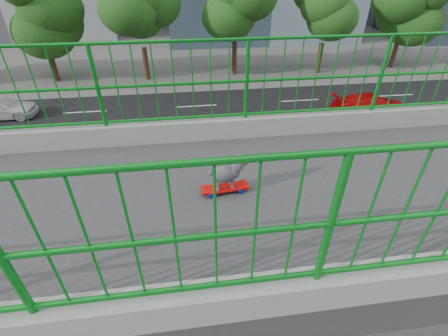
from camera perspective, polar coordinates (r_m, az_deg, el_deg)
The scene contains 12 objects.
road at distance 18.29m, azimuth -3.89°, elevation 3.94°, with size 18.00×90.00×0.02m, color black.
footbridge at distance 4.98m, azimuth 6.20°, elevation -20.52°, with size 3.00×24.00×7.00m.
railing at distance 3.55m, azimuth 8.17°, elevation -1.63°, with size 3.00×24.00×1.42m.
street_trees at distance 29.19m, azimuth -4.20°, elevation 25.43°, with size 5.30×60.40×7.26m.
skateboard at distance 3.60m, azimuth 0.13°, elevation -3.75°, with size 0.21×0.56×0.07m.
poodle at distance 3.47m, azimuth 0.53°, elevation -0.78°, with size 0.22×0.46×0.38m.
car_0 at distance 12.29m, azimuth -10.14°, elevation -10.50°, with size 1.66×4.13×1.41m, color silver.
car_2 at distance 17.56m, azimuth -14.60°, elevation 4.14°, with size 2.43×5.27×1.46m, color silver.
car_3 at distance 23.87m, azimuth 25.51°, elevation 10.26°, with size 2.19×5.40×1.57m, color #BC0709.
car_4 at distance 26.31m, azimuth -35.93°, elevation 9.01°, with size 1.81×4.50×1.53m, color silver.
car_5 at distance 13.41m, azimuth 19.07°, elevation -7.23°, with size 1.63×4.68×1.54m, color black.
car_6 at distance 14.66m, azimuth -7.39°, elevation -1.28°, with size 2.60×5.63×1.57m, color silver.
Camera 1 is at (2.74, -0.88, 9.28)m, focal length 24.84 mm.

